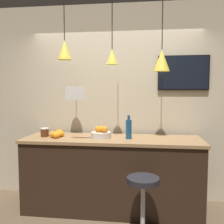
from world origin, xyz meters
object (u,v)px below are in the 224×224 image
fruit_bowl (101,133)px  mounted_tv (183,73)px  juice_bottle (129,129)px  spread_jar (45,132)px  bar_stool (143,200)px

fruit_bowl → mounted_tv: (1.12, 0.44, 0.82)m
juice_bottle → spread_jar: 1.16m
fruit_bowl → mounted_tv: size_ratio=0.38×
fruit_bowl → juice_bottle: (0.37, -0.00, 0.07)m
bar_stool → fruit_bowl: (-0.57, 0.60, 0.62)m
fruit_bowl → spread_jar: (-0.79, -0.00, -0.00)m
bar_stool → mounted_tv: (0.55, 1.03, 1.45)m
bar_stool → mounted_tv: mounted_tv is taller
fruit_bowl → spread_jar: 0.79m
juice_bottle → mounted_tv: size_ratio=0.43×
mounted_tv → fruit_bowl: bearing=-158.7°
bar_stool → mounted_tv: bearing=61.8°
spread_jar → bar_stool: bearing=-23.7°
fruit_bowl → mounted_tv: bearing=21.3°
bar_stool → spread_jar: spread_jar is taller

